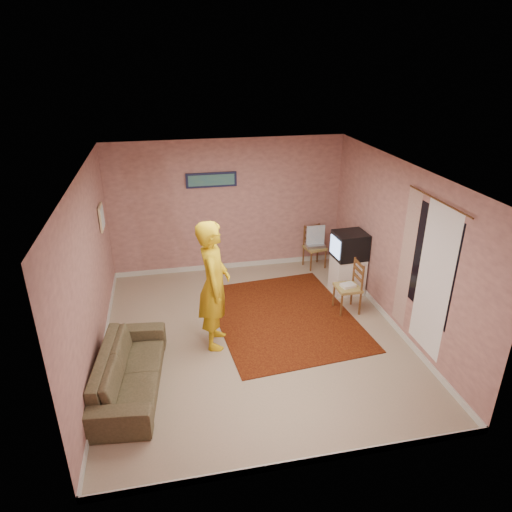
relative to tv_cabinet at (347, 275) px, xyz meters
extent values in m
plane|color=tan|center=(-1.95, -1.08, -0.34)|extent=(5.00, 5.00, 0.00)
cube|color=tan|center=(-1.95, 1.42, 0.96)|extent=(4.50, 0.02, 2.60)
cube|color=tan|center=(-1.95, -3.58, 0.96)|extent=(4.50, 0.02, 2.60)
cube|color=tan|center=(-4.20, -1.08, 0.96)|extent=(0.02, 5.00, 2.60)
cube|color=tan|center=(0.30, -1.08, 0.96)|extent=(0.02, 5.00, 2.60)
cube|color=silver|center=(-1.95, -1.08, 2.26)|extent=(4.50, 5.00, 0.02)
cube|color=silver|center=(-1.95, 1.41, -0.29)|extent=(4.50, 0.02, 0.10)
cube|color=silver|center=(-1.95, -3.57, -0.29)|extent=(4.50, 0.02, 0.10)
cube|color=silver|center=(-4.19, -1.08, -0.29)|extent=(0.02, 5.00, 0.10)
cube|color=silver|center=(0.29, -1.08, -0.29)|extent=(0.02, 5.00, 0.10)
cube|color=black|center=(0.29, -1.98, 1.11)|extent=(0.01, 1.10, 1.50)
cube|color=white|center=(0.28, -2.13, 0.91)|extent=(0.01, 0.75, 2.10)
cube|color=beige|center=(0.26, -1.43, 0.91)|extent=(0.01, 0.35, 2.10)
cylinder|color=brown|center=(0.25, -1.98, 1.98)|extent=(0.02, 1.40, 0.02)
cube|color=#141738|center=(-2.25, 1.39, 1.51)|extent=(0.95, 0.03, 0.28)
cube|color=#2B5E79|center=(-2.25, 1.37, 1.51)|extent=(0.86, 0.01, 0.20)
cube|color=beige|center=(-4.17, 0.52, 1.21)|extent=(0.03, 0.38, 0.42)
cube|color=silver|center=(-4.15, 0.52, 1.21)|extent=(0.01, 0.30, 0.34)
cube|color=black|center=(-1.34, -0.64, -0.33)|extent=(2.42, 2.92, 0.01)
cube|color=white|center=(0.00, 0.00, 0.00)|extent=(0.53, 0.48, 0.68)
cube|color=black|center=(0.00, 0.00, 0.58)|extent=(0.57, 0.52, 0.47)
cube|color=#8CB2F2|center=(-0.28, -0.02, 0.58)|extent=(0.04, 0.40, 0.34)
cube|color=tan|center=(-0.24, 1.12, 0.08)|extent=(0.46, 0.44, 0.05)
cube|color=brown|center=(-0.24, 1.12, 0.30)|extent=(0.39, 0.12, 0.44)
cube|color=#AAAAAF|center=(-0.24, 1.12, 0.13)|extent=(0.38, 0.27, 0.06)
cube|color=#93C7F0|center=(-0.24, 1.12, 0.36)|extent=(0.37, 0.05, 0.39)
cube|color=tan|center=(-0.26, -0.65, 0.10)|extent=(0.39, 0.41, 0.05)
cube|color=brown|center=(-0.26, -0.65, 0.33)|extent=(0.04, 0.41, 0.46)
cube|color=white|center=(-0.26, -0.65, 0.14)|extent=(0.26, 0.21, 0.05)
imported|color=brown|center=(-3.75, -1.93, -0.06)|extent=(0.95, 1.98, 0.56)
imported|color=gold|center=(-2.54, -1.13, 0.64)|extent=(0.58, 0.78, 1.95)
camera|label=1|loc=(-3.11, -6.91, 3.69)|focal=32.00mm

